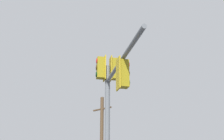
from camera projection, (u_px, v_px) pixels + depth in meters
signal_mast_assembly at (111, 98)px, 10.29m from camera, size 3.78×3.73×6.71m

